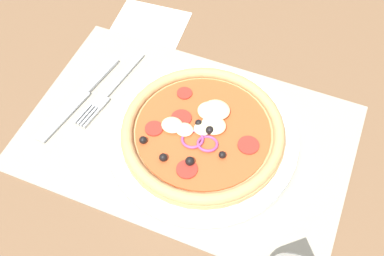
{
  "coord_description": "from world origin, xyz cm",
  "views": [
    {
      "loc": [
        -16.8,
        39.36,
        64.02
      ],
      "look_at": [
        -0.78,
        0.0,
        2.81
      ],
      "focal_mm": 45.17,
      "sensor_mm": 36.0,
      "label": 1
    }
  ],
  "objects_px": {
    "knife": "(79,98)",
    "pizza": "(202,132)",
    "plate": "(202,139)",
    "napkin": "(149,26)",
    "fork": "(109,92)"
  },
  "relations": [
    {
      "from": "knife",
      "to": "pizza",
      "type": "bearing_deg",
      "value": 99.63
    },
    {
      "from": "plate",
      "to": "pizza",
      "type": "height_order",
      "value": "pizza"
    },
    {
      "from": "plate",
      "to": "napkin",
      "type": "relative_size",
      "value": 2.22
    },
    {
      "from": "plate",
      "to": "napkin",
      "type": "distance_m",
      "value": 0.28
    },
    {
      "from": "fork",
      "to": "knife",
      "type": "xyz_separation_m",
      "value": [
        0.04,
        0.03,
        0.0
      ]
    },
    {
      "from": "plate",
      "to": "fork",
      "type": "height_order",
      "value": "plate"
    },
    {
      "from": "napkin",
      "to": "knife",
      "type": "bearing_deg",
      "value": 80.79
    },
    {
      "from": "knife",
      "to": "napkin",
      "type": "height_order",
      "value": "knife"
    },
    {
      "from": "fork",
      "to": "napkin",
      "type": "xyz_separation_m",
      "value": [
        0.01,
        -0.17,
        -0.0
      ]
    },
    {
      "from": "napkin",
      "to": "fork",
      "type": "bearing_deg",
      "value": 92.19
    },
    {
      "from": "pizza",
      "to": "knife",
      "type": "relative_size",
      "value": 1.27
    },
    {
      "from": "plate",
      "to": "napkin",
      "type": "bearing_deg",
      "value": -47.31
    },
    {
      "from": "pizza",
      "to": "napkin",
      "type": "distance_m",
      "value": 0.28
    },
    {
      "from": "knife",
      "to": "plate",
      "type": "bearing_deg",
      "value": 99.5
    },
    {
      "from": "knife",
      "to": "napkin",
      "type": "bearing_deg",
      "value": -179.48
    }
  ]
}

